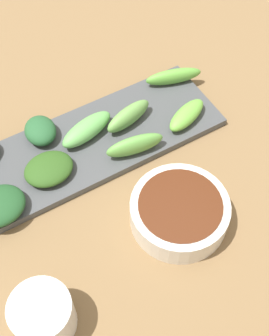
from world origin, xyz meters
The scene contains 11 objects.
tabletop centered at (0.00, 0.00, 0.01)m, with size 2.10×2.10×0.02m, color olive.
sauce_bowl centered at (-0.10, -0.03, 0.04)m, with size 0.13×0.13×0.04m.
serving_plate centered at (0.07, 0.00, 0.03)m, with size 0.14×0.38×0.01m, color #464A4D.
broccoli_stalk_0 centered at (0.07, -0.06, 0.05)m, with size 0.02×0.08×0.03m, color #6BA34E.
broccoli_stalk_3 centered at (0.02, -0.04, 0.05)m, with size 0.02×0.09×0.03m, color #63A848.
broccoli_stalk_4 centered at (0.03, -0.13, 0.04)m, with size 0.03×0.08×0.02m, color #6EBC43.
broccoli_leafy_5 centered at (0.05, 0.08, 0.04)m, with size 0.06×0.07×0.02m, color #2E571D.
broccoli_leafy_6 centered at (0.11, 0.07, 0.05)m, with size 0.05×0.05×0.03m, color #275D33.
broccoli_stalk_7 centered at (0.08, 0.01, 0.05)m, with size 0.03×0.09×0.03m, color #66B55A.
broccoli_stalk_8 centered at (0.11, -0.16, 0.04)m, with size 0.02×0.09×0.03m, color #62AB3F.
tea_cup centered at (-0.14, 0.17, 0.05)m, with size 0.07×0.07×0.06m, color silver.
Camera 1 is at (-0.32, 0.16, 0.58)m, focal length 49.92 mm.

